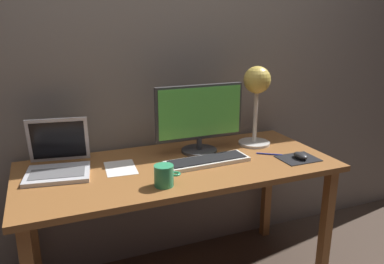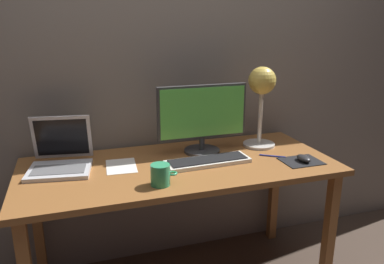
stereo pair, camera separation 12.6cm
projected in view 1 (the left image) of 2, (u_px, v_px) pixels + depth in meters
The scene contains 11 objects.
back_wall at pixel (154, 48), 2.14m from camera, with size 4.80×0.06×2.60m, color gray.
desk at pixel (179, 178), 1.97m from camera, with size 1.60×0.70×0.74m.
monitor at pixel (199, 116), 2.07m from camera, with size 0.50×0.20×0.38m.
keyboard_main at pixel (207, 161), 1.96m from camera, with size 0.45×0.16×0.03m.
laptop at pixel (58, 157), 1.84m from camera, with size 0.33×0.33×0.25m.
desk_lamp at pixel (257, 89), 2.17m from camera, with size 0.19×0.19×0.46m.
mousepad at pixel (298, 159), 2.02m from camera, with size 0.20×0.16×0.00m, color black.
mouse at pixel (301, 156), 2.01m from camera, with size 0.06×0.10×0.03m, color #28282B.
coffee_mug at pixel (164, 176), 1.68m from camera, with size 0.12×0.09×0.10m.
paper_sheet_near_mouse at pixel (121, 168), 1.89m from camera, with size 0.15×0.21×0.00m, color white.
pen at pixel (269, 154), 2.08m from camera, with size 0.01×0.01×0.14m, color #2633A5.
Camera 1 is at (-0.62, -1.71, 1.45)m, focal length 35.48 mm.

